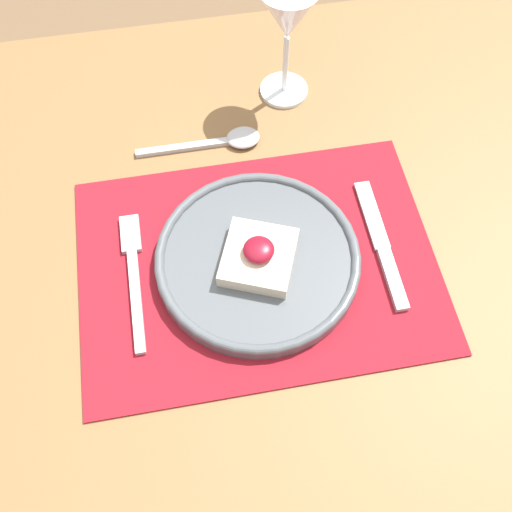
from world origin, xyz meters
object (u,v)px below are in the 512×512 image
(knife, at_px, (384,251))
(wine_glass_near, at_px, (288,20))
(dinner_plate, at_px, (256,259))
(fork, at_px, (134,270))
(spoon, at_px, (227,140))

(knife, distance_m, wine_glass_near, 0.32)
(dinner_plate, bearing_deg, fork, 173.82)
(fork, bearing_deg, wine_glass_near, 50.09)
(spoon, relative_size, wine_glass_near, 1.01)
(knife, relative_size, wine_glass_near, 1.10)
(wine_glass_near, bearing_deg, dinner_plate, -108.08)
(dinner_plate, distance_m, knife, 0.16)
(fork, relative_size, spoon, 1.09)
(fork, xyz_separation_m, knife, (0.30, -0.03, 0.00))
(spoon, height_order, wine_glass_near, wine_glass_near)
(spoon, bearing_deg, fork, -125.38)
(dinner_plate, xyz_separation_m, spoon, (-0.01, 0.20, -0.01))
(dinner_plate, distance_m, fork, 0.15)
(fork, bearing_deg, dinner_plate, -3.89)
(fork, distance_m, knife, 0.31)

